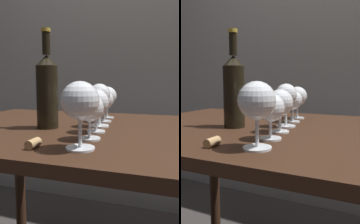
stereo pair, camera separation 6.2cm
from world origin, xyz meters
TOP-DOWN VIEW (x-y plane):
  - back_wall at (0.00, 0.96)m, footprint 5.00×0.08m
  - dining_table at (0.00, 0.00)m, footprint 1.49×0.77m
  - wine_glass_port at (-0.10, -0.27)m, footprint 0.09×0.09m
  - wine_glass_empty at (-0.11, -0.18)m, footprint 0.08×0.08m
  - wine_glass_amber at (-0.12, -0.08)m, footprint 0.08×0.08m
  - wine_glass_pinot at (-0.13, 0.01)m, footprint 0.07×0.07m
  - wine_glass_chardonnay at (-0.14, 0.11)m, footprint 0.07×0.07m
  - wine_glass_merlot at (-0.15, 0.21)m, footprint 0.08×0.08m
  - wine_bottle at (-0.29, -0.06)m, footprint 0.07×0.07m
  - cork at (-0.21, -0.30)m, footprint 0.02×0.04m

SIDE VIEW (x-z plane):
  - dining_table at x=0.00m, z-range 0.29..1.07m
  - cork at x=-0.21m, z-range 0.78..0.80m
  - wine_glass_empty at x=-0.11m, z-range 0.80..0.92m
  - wine_glass_chardonnay at x=-0.14m, z-range 0.80..0.92m
  - wine_glass_amber at x=-0.12m, z-range 0.80..0.93m
  - wine_glass_merlot at x=-0.15m, z-range 0.80..0.93m
  - wine_glass_pinot at x=-0.13m, z-range 0.81..0.96m
  - wine_glass_port at x=-0.10m, z-range 0.81..0.96m
  - wine_bottle at x=-0.29m, z-range 0.74..1.07m
  - back_wall at x=0.00m, z-range 0.00..2.60m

